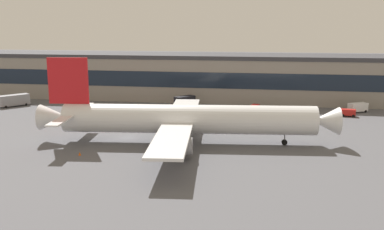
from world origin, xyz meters
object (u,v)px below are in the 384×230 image
airliner (184,119)px  follow_me_car (254,108)px  fuel_truck (13,100)px  crew_van (358,107)px  traffic_cone_0 (80,154)px  stair_truck (185,102)px  baggage_tug (349,112)px

airliner → follow_me_car: bearing=69.6°
follow_me_car → fuel_truck: (-69.41, -2.95, 0.79)m
crew_van → traffic_cone_0: size_ratio=9.40×
follow_me_car → stair_truck: (-19.49, 1.77, 0.89)m
fuel_truck → follow_me_car: bearing=2.4°
traffic_cone_0 → baggage_tug: bearing=39.0°
stair_truck → traffic_cone_0: size_ratio=10.18×
follow_me_car → traffic_cone_0: 55.38m
airliner → follow_me_car: airliner is taller
stair_truck → crew_van: stair_truck is taller
traffic_cone_0 → airliner: bearing=33.0°
crew_van → traffic_cone_0: (-58.19, -50.31, -1.16)m
traffic_cone_0 → fuel_truck: bearing=132.0°
baggage_tug → stair_truck: 43.98m
baggage_tug → stair_truck: size_ratio=0.63×
baggage_tug → stair_truck: (-43.80, 3.80, 0.89)m
crew_van → airliner: bearing=-136.3°
baggage_tug → traffic_cone_0: size_ratio=6.45×
follow_me_car → traffic_cone_0: follow_me_car is taller
fuel_truck → crew_van: fuel_truck is taller
baggage_tug → follow_me_car: 24.40m
stair_truck → crew_van: bearing=2.7°
baggage_tug → crew_van: (3.52, 6.03, 0.37)m
airliner → baggage_tug: (37.32, 33.00, -3.88)m
follow_me_car → crew_van: bearing=8.2°
crew_van → follow_me_car: bearing=-171.8°
follow_me_car → traffic_cone_0: bearing=-123.3°
stair_truck → fuel_truck: 50.14m
airliner → traffic_cone_0: size_ratio=100.15×
traffic_cone_0 → stair_truck: bearing=77.3°
baggage_tug → fuel_truck: (-93.72, -0.92, 0.80)m
stair_truck → fuel_truck: size_ratio=0.73×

